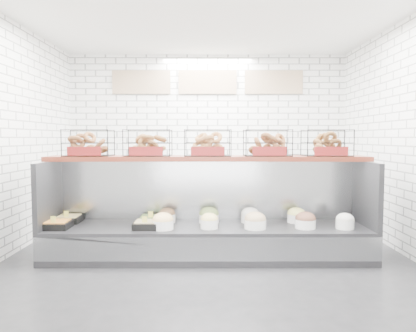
{
  "coord_description": "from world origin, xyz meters",
  "views": [
    {
      "loc": [
        -0.01,
        -4.7,
        1.5
      ],
      "look_at": [
        0.0,
        0.45,
        1.14
      ],
      "focal_mm": 35.0,
      "sensor_mm": 36.0,
      "label": 1
    }
  ],
  "objects": [
    {
      "name": "display_case",
      "position": [
        0.0,
        0.34,
        0.33
      ],
      "size": [
        4.0,
        0.9,
        1.2
      ],
      "color": "black",
      "rests_on": "ground"
    },
    {
      "name": "prep_counter",
      "position": [
        -0.0,
        2.43,
        0.47
      ],
      "size": [
        4.0,
        0.6,
        1.2
      ],
      "color": "#93969B",
      "rests_on": "ground"
    },
    {
      "name": "ground",
      "position": [
        0.0,
        0.0,
        0.0
      ],
      "size": [
        5.5,
        5.5,
        0.0
      ],
      "primitive_type": "plane",
      "color": "black",
      "rests_on": "ground"
    },
    {
      "name": "room_shell",
      "position": [
        0.0,
        0.6,
        2.06
      ],
      "size": [
        5.02,
        5.51,
        3.01
      ],
      "color": "white",
      "rests_on": "ground"
    },
    {
      "name": "bagel_shelf",
      "position": [
        -0.0,
        0.52,
        1.38
      ],
      "size": [
        4.1,
        0.5,
        0.4
      ],
      "color": "#521B11",
      "rests_on": "display_case"
    }
  ]
}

